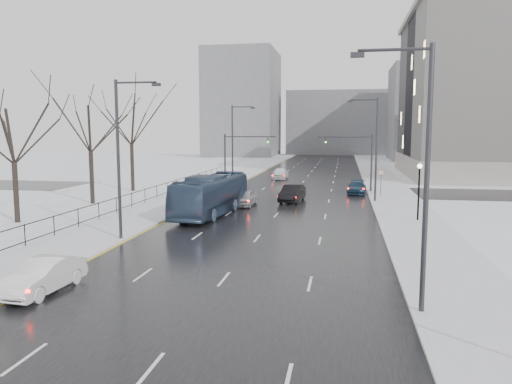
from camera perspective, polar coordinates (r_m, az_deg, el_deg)
The scene contains 26 objects.
road at distance 69.49m, azimuth 5.55°, elevation 1.33°, with size 16.00×150.00×0.04m, color black.
cross_road at distance 57.61m, azimuth 4.60°, elevation 0.15°, with size 130.00×10.00×0.04m, color black.
sidewalk_left at distance 71.08m, azimuth -2.92°, elevation 1.53°, with size 5.00×150.00×0.16m, color silver.
sidewalk_right at distance 69.46m, azimuth 14.22°, elevation 1.19°, with size 5.00×150.00×0.16m, color silver.
park_strip at distance 73.79m, azimuth -10.13°, elevation 1.61°, with size 14.00×150.00×0.12m, color white.
tree_park_c at distance 41.29m, azimuth -25.57°, elevation -3.29°, with size 8.05×8.05×11.50m, color black, non-canonical shape.
tree_park_d at distance 49.30m, azimuth -18.15°, elevation -1.37°, with size 8.75×8.75×12.50m, color black, non-canonical shape.
tree_park_e at distance 58.38m, azimuth -13.87°, elevation 0.04°, with size 9.45×9.45×13.50m, color black, non-canonical shape.
iron_fence at distance 43.49m, azimuth -15.10°, elevation -1.14°, with size 0.06×70.00×1.30m.
streetlight_r_near at distance 19.18m, azimuth 18.31°, elevation 2.79°, with size 2.95×0.25×10.00m.
streetlight_r_mid at distance 49.03m, azimuth 13.34°, elevation 5.34°, with size 2.95×0.25×10.00m.
streetlight_l_near at distance 31.99m, azimuth -15.11°, elevation 4.48°, with size 2.95×0.25×10.00m.
streetlight_l_far at distance 62.44m, azimuth -2.51°, elevation 5.86°, with size 2.95×0.25×10.00m.
lamppost_r_mid at distance 39.53m, azimuth 18.14°, elevation 0.93°, with size 0.36×0.36×4.28m.
mast_signal_right at distance 57.03m, azimuth 12.01°, elevation 4.08°, with size 6.10×0.33×6.50m.
mast_signal_left at distance 58.41m, azimuth -2.55°, elevation 4.29°, with size 6.10×0.33×6.50m.
no_uturn_sign at distance 53.27m, azimuth 14.11°, elevation 1.87°, with size 0.60×0.06×2.70m.
bldg_far_right at distance 126.04m, azimuth 20.63°, elevation 8.47°, with size 24.00×20.00×22.00m, color slate.
bldg_far_left at distance 136.89m, azimuth -1.52°, elevation 10.02°, with size 18.00×22.00×28.00m, color slate.
bldg_far_center at distance 148.95m, azimuth 9.62°, elevation 7.76°, with size 30.00×18.00×18.00m, color slate.
sedan_left_near at distance 23.39m, azimuth -23.11°, elevation -8.80°, with size 1.52×4.37×1.44m, color white.
bus at distance 40.93m, azimuth -5.12°, elevation -0.32°, with size 2.76×11.80×3.29m, color #31455F.
sedan_center_near at distance 45.76m, azimuth -1.26°, elevation -0.67°, with size 1.72×4.27×1.45m, color #B1AFB4.
sedan_right_near at distance 48.42m, azimuth 4.16°, elevation -0.15°, with size 1.74×4.98×1.64m, color black.
sedan_right_far at distance 55.70m, azimuth 11.44°, elevation 0.52°, with size 1.90×4.68×1.36m, color #162D42.
sedan_center_far at distance 70.62m, azimuth 2.78°, elevation 2.15°, with size 2.00×4.97×1.69m, color white.
Camera 1 is at (5.42, -8.93, 6.93)m, focal length 35.00 mm.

